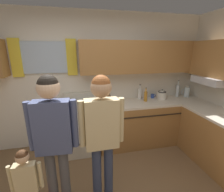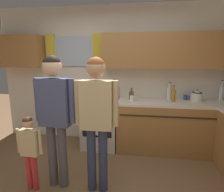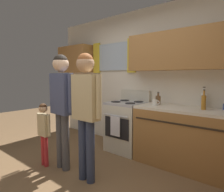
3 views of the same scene
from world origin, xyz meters
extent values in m
cube|color=silver|center=(0.00, 1.90, 1.30)|extent=(4.60, 0.10, 2.60)
cube|color=silver|center=(-0.79, 1.83, 1.77)|extent=(0.75, 0.03, 0.55)
cube|color=yellow|center=(-1.26, 1.82, 1.77)|extent=(0.18, 0.04, 0.65)
cube|color=yellow|center=(-0.32, 1.82, 1.77)|extent=(0.18, 0.04, 0.65)
cube|color=#9E6B38|center=(-1.84, 1.69, 1.77)|extent=(0.91, 0.32, 0.60)
cube|color=#9E6B38|center=(1.05, 1.69, 1.77)|extent=(2.49, 0.32, 0.60)
cube|color=#9E6B38|center=(1.21, 1.54, 0.43)|extent=(2.19, 0.62, 0.86)
cube|color=beige|center=(1.21, 1.54, 0.88)|extent=(2.19, 0.62, 0.04)
cube|color=#2D2319|center=(1.21, 1.23, 0.72)|extent=(2.07, 0.01, 0.02)
cube|color=beige|center=(-0.22, 1.54, 0.43)|extent=(0.63, 0.62, 0.86)
cube|color=black|center=(-0.22, 1.23, 0.48)|extent=(0.51, 0.01, 0.36)
cylinder|color=#ADADB2|center=(-0.22, 1.20, 0.70)|extent=(0.51, 0.02, 0.02)
cube|color=#ADADB2|center=(-0.22, 1.54, 0.88)|extent=(0.63, 0.62, 0.04)
cube|color=beige|center=(-0.22, 1.81, 1.00)|extent=(0.63, 0.08, 0.20)
cylinder|color=black|center=(-0.38, 1.40, 0.91)|extent=(0.17, 0.17, 0.01)
cylinder|color=black|center=(-0.06, 1.40, 0.91)|extent=(0.17, 0.17, 0.01)
cylinder|color=black|center=(-0.38, 1.68, 0.91)|extent=(0.17, 0.17, 0.01)
cylinder|color=black|center=(-0.06, 1.68, 0.91)|extent=(0.17, 0.17, 0.01)
cube|color=silver|center=(-0.22, 1.19, 0.52)|extent=(0.20, 0.02, 0.34)
cylinder|color=silver|center=(1.90, 1.73, 1.03)|extent=(0.07, 0.07, 0.26)
cylinder|color=silver|center=(1.90, 1.73, 1.21)|extent=(0.03, 0.03, 0.09)
cylinder|color=#3F382D|center=(1.90, 1.73, 1.26)|extent=(0.03, 0.03, 0.02)
cylinder|color=white|center=(1.02, 1.75, 1.01)|extent=(0.08, 0.08, 0.22)
cylinder|color=white|center=(1.02, 1.75, 1.16)|extent=(0.03, 0.03, 0.08)
cylinder|color=#3F382D|center=(1.02, 1.75, 1.21)|extent=(0.03, 0.03, 0.02)
cylinder|color=#B27223|center=(1.07, 1.56, 1.00)|extent=(0.06, 0.06, 0.20)
cylinder|color=#B27223|center=(1.07, 1.56, 1.14)|extent=(0.02, 0.02, 0.07)
cylinder|color=#3F382D|center=(1.07, 1.56, 1.18)|extent=(0.03, 0.03, 0.02)
cylinder|color=brown|center=(0.34, 1.64, 0.97)|extent=(0.08, 0.08, 0.14)
cylinder|color=brown|center=(0.34, 1.64, 1.06)|extent=(0.03, 0.03, 0.05)
cylinder|color=#3F382D|center=(0.34, 1.64, 1.10)|extent=(0.04, 0.04, 0.02)
cylinder|color=#2D479E|center=(1.32, 1.75, 0.94)|extent=(0.07, 0.07, 0.08)
torus|color=#2D479E|center=(1.36, 1.75, 0.95)|extent=(0.06, 0.01, 0.06)
cylinder|color=white|center=(0.36, 1.48, 0.95)|extent=(0.08, 0.08, 0.09)
torus|color=white|center=(0.41, 1.48, 0.95)|extent=(0.07, 0.01, 0.07)
cylinder|color=silver|center=(1.48, 1.65, 0.97)|extent=(0.20, 0.20, 0.14)
cone|color=silver|center=(1.48, 1.65, 1.06)|extent=(0.18, 0.18, 0.05)
sphere|color=black|center=(1.48, 1.65, 1.09)|extent=(0.02, 0.02, 0.02)
cone|color=silver|center=(1.61, 1.65, 1.00)|extent=(0.09, 0.04, 0.07)
torus|color=black|center=(1.48, 1.65, 1.05)|extent=(0.17, 0.17, 0.02)
cylinder|color=#4C4C51|center=(-0.46, 0.33, 0.41)|extent=(0.11, 0.11, 0.83)
cylinder|color=#4C4C51|center=(-0.60, 0.34, 0.41)|extent=(0.11, 0.11, 0.83)
cube|color=#47517A|center=(-0.53, 0.34, 1.12)|extent=(0.39, 0.19, 0.58)
cylinder|color=#47517A|center=(-0.31, 0.32, 1.14)|extent=(0.07, 0.07, 0.54)
cylinder|color=#47517A|center=(-0.75, 0.35, 1.14)|extent=(0.07, 0.07, 0.54)
sphere|color=beige|center=(-0.53, 0.34, 1.54)|extent=(0.23, 0.23, 0.23)
sphere|color=black|center=(-0.53, 0.34, 1.57)|extent=(0.21, 0.21, 0.21)
cylinder|color=#2D3856|center=(0.06, 0.33, 0.41)|extent=(0.11, 0.11, 0.82)
cylinder|color=#2D3856|center=(-0.08, 0.33, 0.41)|extent=(0.11, 0.11, 0.82)
cube|color=#D1BC8C|center=(-0.01, 0.33, 1.10)|extent=(0.38, 0.16, 0.58)
cylinder|color=#D1BC8C|center=(0.21, 0.33, 1.13)|extent=(0.07, 0.07, 0.53)
cylinder|color=#D1BC8C|center=(-0.23, 0.32, 1.13)|extent=(0.07, 0.07, 0.53)
sphere|color=tan|center=(-0.01, 0.33, 1.53)|extent=(0.22, 0.22, 0.22)
sphere|color=brown|center=(-0.01, 0.33, 1.55)|extent=(0.21, 0.21, 0.21)
cylinder|color=red|center=(-0.78, 0.21, 0.23)|extent=(0.06, 0.06, 0.47)
cylinder|color=red|center=(-0.86, 0.21, 0.23)|extent=(0.06, 0.06, 0.47)
cube|color=#D1BC8C|center=(-0.82, 0.21, 0.64)|extent=(0.22, 0.09, 0.33)
cylinder|color=#D1BC8C|center=(-0.68, 0.21, 0.65)|extent=(0.04, 0.04, 0.31)
cylinder|color=#D1BC8C|center=(-0.97, 0.21, 0.65)|extent=(0.04, 0.04, 0.31)
sphere|color=#DBAD84|center=(-0.82, 0.21, 0.89)|extent=(0.13, 0.13, 0.13)
sphere|color=#4C2D19|center=(-0.82, 0.21, 0.90)|extent=(0.12, 0.12, 0.12)
camera|label=1|loc=(-0.25, -1.28, 1.90)|focal=25.52mm
camera|label=2|loc=(0.48, -1.72, 1.64)|focal=29.85mm
camera|label=3|loc=(1.80, -1.34, 1.37)|focal=31.10mm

